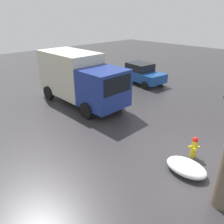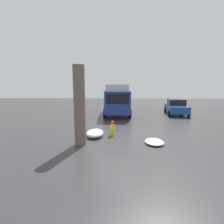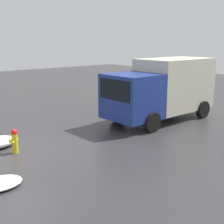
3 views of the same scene
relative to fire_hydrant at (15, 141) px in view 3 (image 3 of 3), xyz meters
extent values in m
plane|color=#333033|center=(0.00, 0.00, -0.47)|extent=(60.00, 60.00, 0.00)
cylinder|color=yellow|center=(0.00, 0.00, -0.09)|extent=(0.21, 0.21, 0.74)
cylinder|color=red|center=(0.00, 0.00, 0.31)|extent=(0.23, 0.23, 0.07)
sphere|color=red|center=(0.00, 0.00, 0.35)|extent=(0.18, 0.18, 0.18)
cylinder|color=yellow|center=(-0.10, 0.12, -0.01)|extent=(0.15, 0.15, 0.11)
cylinder|color=yellow|center=(-0.12, -0.10, -0.01)|extent=(0.13, 0.13, 0.09)
cylinder|color=yellow|center=(0.12, 0.10, -0.01)|extent=(0.13, 0.13, 0.09)
cube|color=navy|center=(5.64, -0.28, 1.02)|extent=(2.22, 2.33, 2.06)
cube|color=black|center=(4.53, -0.29, 1.43)|extent=(0.05, 1.94, 0.91)
cube|color=beige|center=(8.74, -0.24, 1.31)|extent=(4.03, 2.35, 2.64)
cylinder|color=black|center=(5.76, -1.43, -0.02)|extent=(0.90, 0.29, 0.90)
cylinder|color=black|center=(5.73, 0.88, -0.02)|extent=(0.90, 0.29, 0.90)
cylinder|color=black|center=(9.75, -1.39, -0.02)|extent=(0.90, 0.29, 0.90)
cylinder|color=black|center=(9.73, 0.92, -0.02)|extent=(0.90, 0.29, 0.90)
ellipsoid|color=white|center=(-1.44, -2.25, -0.37)|extent=(1.24, 0.98, 0.19)
camera|label=1|loc=(-2.97, 7.33, 4.79)|focal=35.00mm
camera|label=2|loc=(-10.33, -0.32, 2.58)|focal=28.00mm
camera|label=3|loc=(-4.30, -10.43, 3.57)|focal=50.00mm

